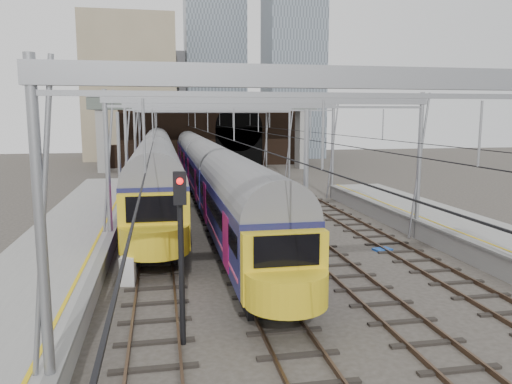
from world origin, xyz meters
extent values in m
plane|color=#38332D|center=(0.00, 0.00, 0.00)|extent=(160.00, 160.00, 0.00)
cube|color=gray|center=(-10.20, 2.50, 0.55)|extent=(4.20, 55.00, 1.10)
cube|color=slate|center=(-8.15, 2.50, 1.05)|extent=(0.35, 55.00, 0.12)
cube|color=gold|center=(-8.65, 2.50, 1.11)|extent=(0.12, 55.00, 0.01)
cube|color=#4C3828|center=(-6.72, 15.00, 0.09)|extent=(0.08, 80.00, 0.16)
cube|color=#4C3828|center=(-5.28, 15.00, 0.09)|extent=(0.08, 80.00, 0.16)
cube|color=black|center=(-6.00, 15.00, 0.01)|extent=(2.40, 80.00, 0.14)
cube|color=#4C3828|center=(-2.72, 15.00, 0.09)|extent=(0.08, 80.00, 0.16)
cube|color=#4C3828|center=(-1.28, 15.00, 0.09)|extent=(0.08, 80.00, 0.16)
cube|color=black|center=(-2.00, 15.00, 0.01)|extent=(2.40, 80.00, 0.14)
cube|color=#4C3828|center=(1.28, 15.00, 0.09)|extent=(0.08, 80.00, 0.16)
cube|color=#4C3828|center=(2.72, 15.00, 0.09)|extent=(0.08, 80.00, 0.16)
cube|color=black|center=(2.00, 15.00, 0.01)|extent=(2.40, 80.00, 0.14)
cube|color=#4C3828|center=(5.28, 15.00, 0.09)|extent=(0.08, 80.00, 0.16)
cube|color=#4C3828|center=(6.72, 15.00, 0.09)|extent=(0.08, 80.00, 0.16)
cube|color=black|center=(6.00, 15.00, 0.01)|extent=(2.40, 80.00, 0.14)
cylinder|color=gray|center=(-8.20, -6.00, 4.00)|extent=(0.24, 0.24, 8.00)
cube|color=gray|center=(0.00, -6.00, 7.60)|extent=(16.80, 0.28, 0.50)
cylinder|color=gray|center=(-8.20, 8.00, 4.00)|extent=(0.24, 0.24, 8.00)
cylinder|color=gray|center=(8.20, 8.00, 4.00)|extent=(0.24, 0.24, 8.00)
cube|color=gray|center=(0.00, 8.00, 7.60)|extent=(16.80, 0.28, 0.50)
cylinder|color=gray|center=(-8.20, 22.00, 4.00)|extent=(0.24, 0.24, 8.00)
cylinder|color=gray|center=(8.20, 22.00, 4.00)|extent=(0.24, 0.24, 8.00)
cube|color=gray|center=(0.00, 22.00, 7.60)|extent=(16.80, 0.28, 0.50)
cylinder|color=gray|center=(-8.20, 36.00, 4.00)|extent=(0.24, 0.24, 8.00)
cylinder|color=gray|center=(8.20, 36.00, 4.00)|extent=(0.24, 0.24, 8.00)
cube|color=gray|center=(0.00, 36.00, 7.60)|extent=(16.80, 0.28, 0.50)
cylinder|color=gray|center=(-8.20, 48.00, 4.00)|extent=(0.24, 0.24, 8.00)
cylinder|color=gray|center=(8.20, 48.00, 4.00)|extent=(0.24, 0.24, 8.00)
cube|color=gray|center=(0.00, 48.00, 7.60)|extent=(16.80, 0.28, 0.50)
cube|color=black|center=(-6.00, 15.00, 5.50)|extent=(0.03, 80.00, 0.03)
cube|color=black|center=(-2.00, 15.00, 5.50)|extent=(0.03, 80.00, 0.03)
cube|color=black|center=(2.00, 15.00, 5.50)|extent=(0.03, 80.00, 0.03)
cube|color=black|center=(6.00, 15.00, 5.50)|extent=(0.03, 80.00, 0.03)
cube|color=black|center=(2.00, 52.00, 4.50)|extent=(26.00, 2.00, 9.00)
cube|color=black|center=(5.00, 50.98, 2.60)|extent=(6.50, 0.10, 5.20)
cylinder|color=black|center=(5.00, 50.98, 5.20)|extent=(6.50, 0.10, 6.50)
cube|color=black|center=(-10.00, 51.00, 1.50)|extent=(6.00, 1.50, 3.00)
cube|color=gray|center=(-12.50, 46.00, 4.10)|extent=(1.20, 2.50, 8.20)
cube|color=gray|center=(12.50, 46.00, 4.10)|extent=(1.20, 2.50, 8.20)
cube|color=#555F56|center=(0.00, 46.00, 8.20)|extent=(28.00, 3.00, 1.40)
cube|color=gray|center=(0.00, 46.00, 9.10)|extent=(28.00, 3.00, 0.30)
cube|color=tan|center=(-10.00, 66.00, 11.00)|extent=(14.00, 12.00, 22.00)
cube|color=#4C5660|center=(4.00, 72.00, 16.00)|extent=(10.00, 10.00, 32.00)
cube|color=gray|center=(-2.00, 80.00, 9.00)|extent=(18.00, 14.00, 18.00)
cube|color=black|center=(-2.00, 29.41, 0.35)|extent=(2.15, 63.76, 0.70)
cube|color=#161D4F|center=(-2.00, 29.41, 2.22)|extent=(2.74, 63.76, 2.44)
cylinder|color=slate|center=(-2.00, 29.41, 3.44)|extent=(2.68, 63.26, 2.68)
cube|color=black|center=(-2.00, 29.41, 2.61)|extent=(2.76, 62.56, 0.73)
cube|color=#CF406F|center=(-2.00, 29.41, 1.54)|extent=(2.76, 62.76, 0.12)
cube|color=gold|center=(-2.00, -2.62, 2.12)|extent=(2.68, 0.60, 2.24)
cube|color=black|center=(-2.00, -2.79, 2.71)|extent=(2.05, 0.08, 0.98)
cube|color=black|center=(-6.00, 39.73, 0.35)|extent=(2.40, 71.04, 0.70)
cube|color=#161D4F|center=(-6.00, 39.73, 2.36)|extent=(3.06, 71.04, 2.73)
cylinder|color=slate|center=(-6.00, 39.73, 3.73)|extent=(2.99, 70.54, 2.99)
cube|color=black|center=(-6.00, 39.73, 2.80)|extent=(3.08, 69.84, 0.82)
cube|color=#CF406F|center=(-6.00, 39.73, 1.60)|extent=(3.08, 70.04, 0.13)
cube|color=gold|center=(-6.00, 4.06, 2.26)|extent=(2.99, 0.60, 2.53)
cube|color=black|center=(-6.00, 3.89, 2.91)|extent=(2.29, 0.08, 1.09)
cylinder|color=black|center=(-5.16, -2.78, 2.52)|extent=(0.17, 0.17, 5.05)
cube|color=black|center=(-5.16, -2.96, 4.73)|extent=(0.38, 0.21, 0.95)
sphere|color=red|center=(-5.16, -3.08, 4.94)|extent=(0.19, 0.19, 0.19)
cylinder|color=black|center=(-1.70, -1.08, 2.19)|extent=(0.15, 0.15, 4.39)
cube|color=black|center=(-1.70, -1.26, 4.11)|extent=(0.36, 0.26, 0.82)
sphere|color=red|center=(-1.70, -1.38, 4.30)|extent=(0.16, 0.16, 0.16)
cube|color=silver|center=(-7.09, 2.96, 0.58)|extent=(0.64, 0.56, 1.16)
cube|color=#174BB1|center=(-2.18, 5.12, 0.05)|extent=(0.96, 0.73, 0.11)
cube|color=#174BB1|center=(-1.80, 6.52, 0.05)|extent=(0.97, 0.85, 0.10)
cube|color=#174BB1|center=(5.25, 5.90, 0.05)|extent=(0.99, 0.80, 0.10)
camera|label=1|loc=(-5.66, -16.96, 6.73)|focal=35.00mm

